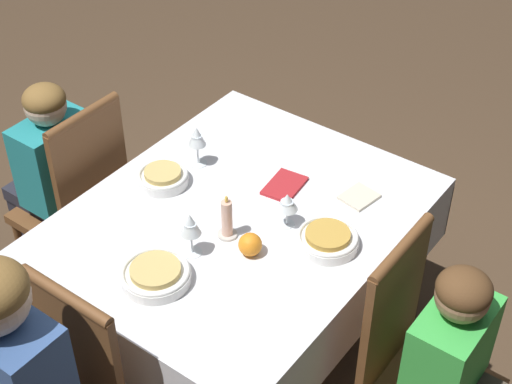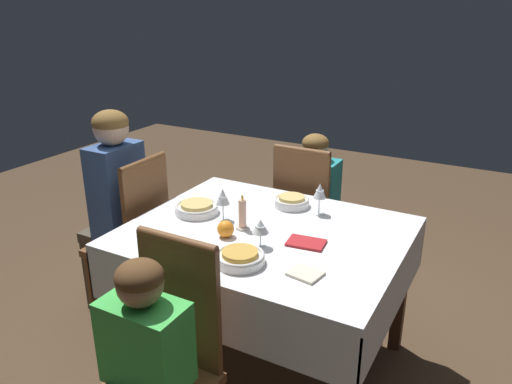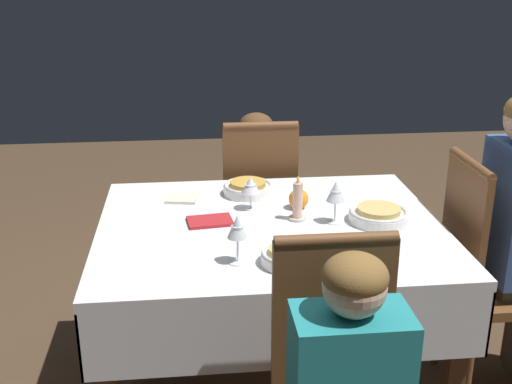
{
  "view_description": "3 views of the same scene",
  "coord_description": "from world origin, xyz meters",
  "px_view_note": "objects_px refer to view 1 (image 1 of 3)",
  "views": [
    {
      "loc": [
        1.62,
        1.28,
        2.53
      ],
      "look_at": [
        -0.07,
        0.02,
        0.83
      ],
      "focal_mm": 55.0,
      "sensor_mm": 36.0,
      "label": 1
    },
    {
      "loc": [
        -0.98,
        1.89,
        1.78
      ],
      "look_at": [
        0.07,
        -0.04,
        0.93
      ],
      "focal_mm": 35.0,
      "sensor_mm": 36.0,
      "label": 2
    },
    {
      "loc": [
        -0.28,
        -2.18,
        1.7
      ],
      "look_at": [
        -0.06,
        -0.05,
        0.91
      ],
      "focal_mm": 45.0,
      "sensor_mm": 36.0,
      "label": 3
    }
  ],
  "objects_px": {
    "napkin_spare_side": "(359,197)",
    "chair_north": "(414,363)",
    "chair_south": "(80,201)",
    "bowl_east": "(156,274)",
    "person_child_teal": "(51,180)",
    "wine_glass_south": "(197,138)",
    "napkin_red_folded": "(284,186)",
    "wine_glass_east": "(190,226)",
    "bowl_north": "(328,239)",
    "dining_table": "(239,235)",
    "bowl_south": "(163,177)",
    "wine_glass_north": "(287,203)",
    "candle_centerpiece": "(227,221)",
    "orange_fruit": "(250,245)"
  },
  "relations": [
    {
      "from": "chair_north",
      "to": "bowl_south",
      "type": "relative_size",
      "value": 5.37
    },
    {
      "from": "napkin_spare_side",
      "to": "chair_north",
      "type": "bearing_deg",
      "value": 50.49
    },
    {
      "from": "person_child_teal",
      "to": "candle_centerpiece",
      "type": "distance_m",
      "value": 0.97
    },
    {
      "from": "wine_glass_north",
      "to": "chair_north",
      "type": "bearing_deg",
      "value": 80.81
    },
    {
      "from": "napkin_red_folded",
      "to": "bowl_south",
      "type": "bearing_deg",
      "value": -56.6
    },
    {
      "from": "dining_table",
      "to": "bowl_north",
      "type": "bearing_deg",
      "value": 99.04
    },
    {
      "from": "dining_table",
      "to": "wine_glass_north",
      "type": "height_order",
      "value": "wine_glass_north"
    },
    {
      "from": "chair_north",
      "to": "napkin_spare_side",
      "type": "bearing_deg",
      "value": 50.49
    },
    {
      "from": "bowl_south",
      "to": "napkin_spare_side",
      "type": "bearing_deg",
      "value": 119.38
    },
    {
      "from": "chair_north",
      "to": "orange_fruit",
      "type": "distance_m",
      "value": 0.65
    },
    {
      "from": "person_child_teal",
      "to": "wine_glass_south",
      "type": "relative_size",
      "value": 6.24
    },
    {
      "from": "person_child_teal",
      "to": "napkin_red_folded",
      "type": "xyz_separation_m",
      "value": [
        -0.32,
        0.93,
        0.2
      ]
    },
    {
      "from": "bowl_south",
      "to": "candle_centerpiece",
      "type": "xyz_separation_m",
      "value": [
        0.09,
        0.37,
        0.04
      ]
    },
    {
      "from": "bowl_south",
      "to": "napkin_red_folded",
      "type": "distance_m",
      "value": 0.44
    },
    {
      "from": "orange_fruit",
      "to": "wine_glass_south",
      "type": "bearing_deg",
      "value": -121.48
    },
    {
      "from": "bowl_north",
      "to": "wine_glass_east",
      "type": "bearing_deg",
      "value": -48.84
    },
    {
      "from": "person_child_teal",
      "to": "bowl_north",
      "type": "relative_size",
      "value": 4.99
    },
    {
      "from": "person_child_teal",
      "to": "napkin_red_folded",
      "type": "bearing_deg",
      "value": 109.08
    },
    {
      "from": "person_child_teal",
      "to": "bowl_north",
      "type": "bearing_deg",
      "value": 97.09
    },
    {
      "from": "chair_south",
      "to": "bowl_north",
      "type": "bearing_deg",
      "value": 98.18
    },
    {
      "from": "bowl_north",
      "to": "wine_glass_north",
      "type": "bearing_deg",
      "value": -91.69
    },
    {
      "from": "bowl_south",
      "to": "napkin_red_folded",
      "type": "bearing_deg",
      "value": 123.4
    },
    {
      "from": "wine_glass_east",
      "to": "napkin_red_folded",
      "type": "height_order",
      "value": "wine_glass_east"
    },
    {
      "from": "dining_table",
      "to": "candle_centerpiece",
      "type": "distance_m",
      "value": 0.2
    },
    {
      "from": "bowl_east",
      "to": "candle_centerpiece",
      "type": "height_order",
      "value": "candle_centerpiece"
    },
    {
      "from": "orange_fruit",
      "to": "wine_glass_east",
      "type": "bearing_deg",
      "value": -54.37
    },
    {
      "from": "dining_table",
      "to": "chair_south",
      "type": "relative_size",
      "value": 1.27
    },
    {
      "from": "dining_table",
      "to": "bowl_south",
      "type": "relative_size",
      "value": 6.84
    },
    {
      "from": "wine_glass_south",
      "to": "napkin_red_folded",
      "type": "bearing_deg",
      "value": 102.83
    },
    {
      "from": "bowl_south",
      "to": "bowl_north",
      "type": "xyz_separation_m",
      "value": [
        -0.07,
        0.66,
        -0.0
      ]
    },
    {
      "from": "orange_fruit",
      "to": "napkin_red_folded",
      "type": "xyz_separation_m",
      "value": [
        -0.35,
        -0.11,
        -0.03
      ]
    },
    {
      "from": "dining_table",
      "to": "chair_south",
      "type": "bearing_deg",
      "value": -82.21
    },
    {
      "from": "bowl_north",
      "to": "wine_glass_north",
      "type": "xyz_separation_m",
      "value": [
        -0.0,
        -0.17,
        0.07
      ]
    },
    {
      "from": "person_child_teal",
      "to": "bowl_north",
      "type": "height_order",
      "value": "person_child_teal"
    },
    {
      "from": "chair_south",
      "to": "candle_centerpiece",
      "type": "xyz_separation_m",
      "value": [
        0.01,
        0.76,
        0.29
      ]
    },
    {
      "from": "chair_north",
      "to": "napkin_red_folded",
      "type": "xyz_separation_m",
      "value": [
        -0.26,
        -0.69,
        0.23
      ]
    },
    {
      "from": "bowl_north",
      "to": "napkin_red_folded",
      "type": "bearing_deg",
      "value": -120.32
    },
    {
      "from": "wine_glass_east",
      "to": "napkin_spare_side",
      "type": "distance_m",
      "value": 0.65
    },
    {
      "from": "wine_glass_south",
      "to": "napkin_spare_side",
      "type": "height_order",
      "value": "wine_glass_south"
    },
    {
      "from": "wine_glass_south",
      "to": "orange_fruit",
      "type": "xyz_separation_m",
      "value": [
        0.28,
        0.45,
        -0.08
      ]
    },
    {
      "from": "wine_glass_east",
      "to": "napkin_red_folded",
      "type": "distance_m",
      "value": 0.48
    },
    {
      "from": "dining_table",
      "to": "chair_south",
      "type": "xyz_separation_m",
      "value": [
        0.1,
        -0.73,
        -0.13
      ]
    },
    {
      "from": "chair_south",
      "to": "bowl_east",
      "type": "relative_size",
      "value": 4.48
    },
    {
      "from": "dining_table",
      "to": "person_child_teal",
      "type": "distance_m",
      "value": 0.9
    },
    {
      "from": "bowl_south",
      "to": "bowl_north",
      "type": "bearing_deg",
      "value": 96.29
    },
    {
      "from": "person_child_teal",
      "to": "bowl_east",
      "type": "relative_size",
      "value": 4.63
    },
    {
      "from": "napkin_spare_side",
      "to": "wine_glass_south",
      "type": "bearing_deg",
      "value": -72.82
    },
    {
      "from": "chair_south",
      "to": "wine_glass_east",
      "type": "height_order",
      "value": "chair_south"
    },
    {
      "from": "chair_south",
      "to": "napkin_red_folded",
      "type": "xyz_separation_m",
      "value": [
        -0.32,
        0.77,
        0.23
      ]
    },
    {
      "from": "chair_north",
      "to": "bowl_south",
      "type": "bearing_deg",
      "value": 89.26
    }
  ]
}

